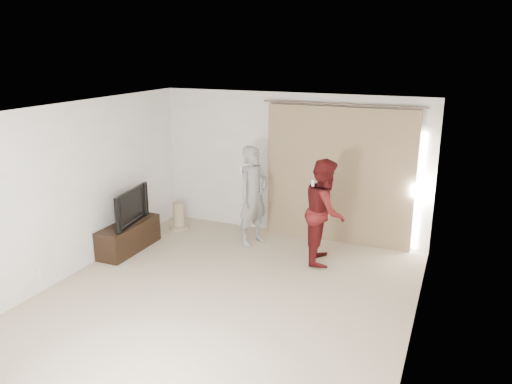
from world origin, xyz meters
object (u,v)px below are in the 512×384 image
tv_console (129,237)px  person_woman (325,211)px  tv (127,206)px  person_man (253,196)px

tv_console → person_woman: 3.36m
tv → person_man: size_ratio=0.60×
tv → person_man: person_man is taller
tv_console → person_man: size_ratio=0.72×
tv_console → person_woman: size_ratio=0.74×
person_woman → tv: bearing=-164.9°
person_man → person_woman: 1.38m
person_woman → person_man: bearing=169.1°
person_man → person_woman: bearing=-10.9°
tv_console → tv: tv is taller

